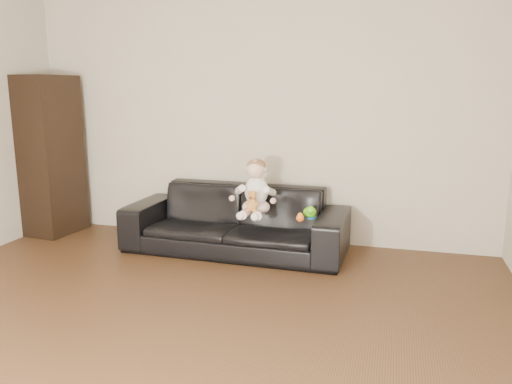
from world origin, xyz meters
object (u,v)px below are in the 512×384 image
(sofa, at_px, (236,220))
(toy_blue_disc, at_px, (311,218))
(teddy_bear, at_px, (252,202))
(toy_rattle, at_px, (300,218))
(cabinet, at_px, (51,156))
(baby, at_px, (256,190))
(toy_green, at_px, (310,212))

(sofa, relative_size, toy_blue_disc, 25.38)
(teddy_bear, xyz_separation_m, toy_blue_disc, (0.53, 0.16, -0.16))
(teddy_bear, relative_size, toy_rattle, 2.57)
(cabinet, height_order, toy_rattle, cabinet)
(sofa, xyz_separation_m, toy_rattle, (0.71, -0.28, 0.14))
(baby, relative_size, toy_green, 3.59)
(toy_rattle, xyz_separation_m, toy_blue_disc, (0.07, 0.16, -0.03))
(sofa, bearing_deg, toy_blue_disc, -7.26)
(cabinet, bearing_deg, sofa, 2.71)
(teddy_bear, bearing_deg, toy_blue_disc, 20.55)
(cabinet, distance_m, toy_green, 2.99)
(cabinet, height_order, toy_blue_disc, cabinet)
(baby, distance_m, toy_rattle, 0.53)
(toy_green, relative_size, toy_rattle, 2.00)
(teddy_bear, height_order, toy_blue_disc, teddy_bear)
(toy_green, xyz_separation_m, toy_rattle, (-0.06, -0.18, -0.01))
(cabinet, xyz_separation_m, teddy_bear, (2.44, -0.38, -0.29))
(cabinet, distance_m, teddy_bear, 2.49)
(toy_green, bearing_deg, cabinet, 176.29)
(baby, height_order, toy_green, baby)
(cabinet, relative_size, toy_rattle, 23.44)
(cabinet, relative_size, baby, 3.26)
(sofa, bearing_deg, cabinet, 178.90)
(baby, height_order, toy_rattle, baby)
(baby, distance_m, toy_blue_disc, 0.59)
(toy_green, bearing_deg, toy_blue_disc, -59.62)
(toy_rattle, bearing_deg, toy_green, 73.07)
(sofa, xyz_separation_m, teddy_bear, (0.25, -0.28, 0.27))
(toy_blue_disc, bearing_deg, teddy_bear, -162.84)
(toy_green, height_order, toy_rattle, toy_green)
(toy_green, height_order, toy_blue_disc, toy_green)
(sofa, distance_m, toy_rattle, 0.77)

